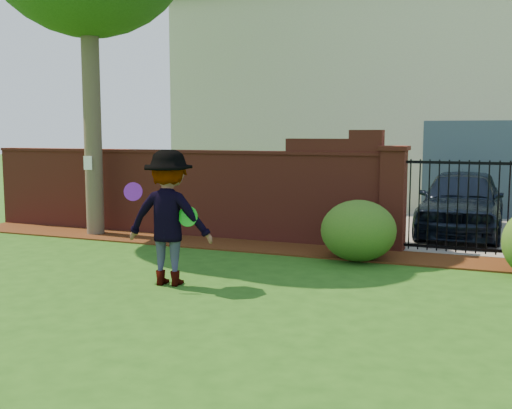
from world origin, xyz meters
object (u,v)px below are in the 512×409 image
at_px(car, 461,203).
at_px(frisbee_purple, 133,192).
at_px(man, 168,218).
at_px(frisbee_green, 188,216).

bearing_deg(car, frisbee_purple, -122.19).
xyz_separation_m(car, man, (-3.51, -5.77, 0.26)).
relative_size(frisbee_purple, frisbee_green, 0.91).
relative_size(man, frisbee_green, 6.72).
bearing_deg(frisbee_green, frisbee_purple, -157.58).
distance_m(car, man, 6.75).
height_order(car, man, man).
bearing_deg(frisbee_green, car, 61.03).
bearing_deg(man, frisbee_green, 171.31).
distance_m(car, frisbee_purple, 7.21).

